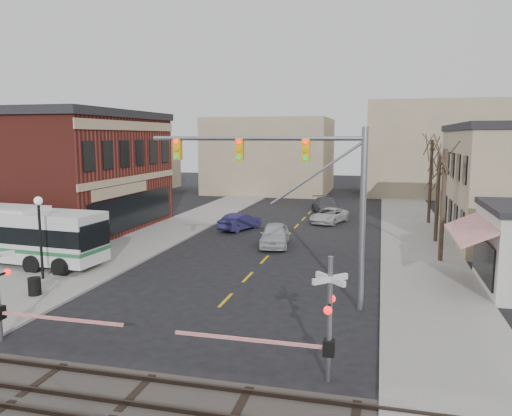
{
  "coord_description": "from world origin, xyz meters",
  "views": [
    {
      "loc": [
        6.84,
        -19.38,
        7.58
      ],
      "look_at": [
        -0.09,
        8.17,
        3.5
      ],
      "focal_mm": 35.0,
      "sensor_mm": 36.0,
      "label": 1
    }
  ],
  "objects": [
    {
      "name": "tree_east_b",
      "position": [
        10.8,
        18.0,
        3.27
      ],
      "size": [
        0.28,
        0.28,
        6.3
      ],
      "color": "#382B21",
      "rests_on": "sidewalk_east"
    },
    {
      "name": "car_a",
      "position": [
        -0.21,
        14.0,
        0.8
      ],
      "size": [
        2.49,
        4.91,
        1.6
      ],
      "primitive_type": "imported",
      "rotation": [
        0.0,
        0.0,
        0.13
      ],
      "color": "#AFB0B4",
      "rests_on": "ground"
    },
    {
      "name": "street_lamp",
      "position": [
        -10.36,
        2.7,
        3.25
      ],
      "size": [
        0.44,
        0.44,
        4.38
      ],
      "color": "black",
      "rests_on": "sidewalk_west"
    },
    {
      "name": "tree_east_a",
      "position": [
        10.5,
        12.0,
        3.5
      ],
      "size": [
        0.28,
        0.28,
        6.75
      ],
      "color": "#382B21",
      "rests_on": "sidewalk_east"
    },
    {
      "name": "car_b",
      "position": [
        -4.22,
        19.2,
        0.69
      ],
      "size": [
        2.82,
        4.42,
        1.37
      ],
      "primitive_type": "imported",
      "rotation": [
        0.0,
        0.0,
        2.78
      ],
      "color": "#201C48",
      "rests_on": "ground"
    },
    {
      "name": "car_c",
      "position": [
        2.51,
        24.4,
        0.65
      ],
      "size": [
        3.46,
        5.1,
        1.3
      ],
      "primitive_type": "imported",
      "rotation": [
        0.0,
        0.0,
        -0.31
      ],
      "color": "#BBBBBB",
      "rests_on": "ground"
    },
    {
      "name": "traffic_signal_mast",
      "position": [
        3.42,
        2.32,
        5.73
      ],
      "size": [
        9.82,
        0.3,
        8.0
      ],
      "color": "gray",
      "rests_on": "ground"
    },
    {
      "name": "tree_east_c",
      "position": [
        11.0,
        26.0,
        3.72
      ],
      "size": [
        0.28,
        0.28,
        7.2
      ],
      "color": "#382B21",
      "rests_on": "sidewalk_east"
    },
    {
      "name": "ballast_strip",
      "position": [
        0.0,
        -8.0,
        0.03
      ],
      "size": [
        160.0,
        5.0,
        0.06
      ],
      "primitive_type": "cube",
      "color": "#332D28",
      "rests_on": "ground"
    },
    {
      "name": "pedestrian_far",
      "position": [
        -11.5,
        6.96,
        0.91
      ],
      "size": [
        0.97,
        0.92,
        1.58
      ],
      "primitive_type": "imported",
      "rotation": [
        0.0,
        0.0,
        0.58
      ],
      "color": "#33375A",
      "rests_on": "sidewalk_west"
    },
    {
      "name": "rr_crossing_west",
      "position": [
        -6.33,
        -4.48,
        1.97
      ],
      "size": [
        5.6,
        1.36,
        4.0
      ],
      "color": "gray",
      "rests_on": "ground"
    },
    {
      "name": "sidewalk_east",
      "position": [
        9.5,
        20.0,
        0.06
      ],
      "size": [
        5.0,
        60.0,
        0.12
      ],
      "primitive_type": "cube",
      "color": "gray",
      "rests_on": "ground"
    },
    {
      "name": "pedestrian_near",
      "position": [
        -9.78,
        4.84,
        1.04
      ],
      "size": [
        0.58,
        0.75,
        1.84
      ],
      "primitive_type": "imported",
      "rotation": [
        0.0,
        0.0,
        1.35
      ],
      "color": "#564C45",
      "rests_on": "sidewalk_west"
    },
    {
      "name": "trash_bin",
      "position": [
        -8.93,
        0.23,
        0.54
      ],
      "size": [
        0.6,
        0.6,
        0.84
      ],
      "primitive_type": "cylinder",
      "color": "black",
      "rests_on": "sidewalk_west"
    },
    {
      "name": "car_d",
      "position": [
        1.72,
        29.6,
        0.79
      ],
      "size": [
        3.84,
        5.88,
        1.59
      ],
      "primitive_type": "imported",
      "rotation": [
        0.0,
        0.0,
        0.32
      ],
      "color": "#434348",
      "rests_on": "ground"
    },
    {
      "name": "ground",
      "position": [
        0.0,
        0.0,
        0.0
      ],
      "size": [
        160.0,
        160.0,
        0.0
      ],
      "primitive_type": "plane",
      "color": "black",
      "rests_on": "ground"
    },
    {
      "name": "transit_bus",
      "position": [
        -14.88,
        5.3,
        1.86
      ],
      "size": [
        13.01,
        3.76,
        3.31
      ],
      "color": "silver",
      "rests_on": "ground"
    },
    {
      "name": "rail_tracks",
      "position": [
        0.0,
        -8.0,
        0.12
      ],
      "size": [
        160.0,
        3.91,
        0.14
      ],
      "color": "#2D231E",
      "rests_on": "ground"
    },
    {
      "name": "sidewalk_west",
      "position": [
        -9.5,
        20.0,
        0.06
      ],
      "size": [
        5.0,
        60.0,
        0.12
      ],
      "primitive_type": "cube",
      "color": "gray",
      "rests_on": "ground"
    },
    {
      "name": "rr_crossing_east",
      "position": [
        5.03,
        -4.63,
        1.97
      ],
      "size": [
        5.6,
        1.36,
        4.0
      ],
      "color": "gray",
      "rests_on": "ground"
    }
  ]
}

